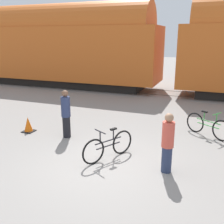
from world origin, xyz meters
The scene contains 9 objects.
ground_plane centered at (0.00, 0.00, 0.00)m, with size 80.00×80.00×0.00m, color gray.
freight_train centered at (0.00, 10.08, 2.86)m, with size 57.50×3.14×5.47m.
rail_near centered at (0.00, 9.36, 0.01)m, with size 69.50×0.07×0.01m, color #4C4238.
rail_far centered at (0.00, 10.80, 0.01)m, with size 69.50×0.07×0.01m, color #4C4238.
bicycle_green centered at (2.54, 3.25, 0.38)m, with size 1.52×1.01×0.90m.
bicycle_black centered at (-0.01, 0.38, 0.38)m, with size 0.91×1.56×0.90m.
person_in_red centered at (1.65, 0.23, 0.79)m, with size 0.31×0.31×1.56m.
person_in_navy centered at (-1.98, 1.42, 0.83)m, with size 0.31×0.31×1.65m.
traffic_cone centered at (-3.56, 1.37, 0.25)m, with size 0.40×0.40×0.55m.
Camera 1 is at (2.54, -5.93, 3.34)m, focal length 42.00 mm.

